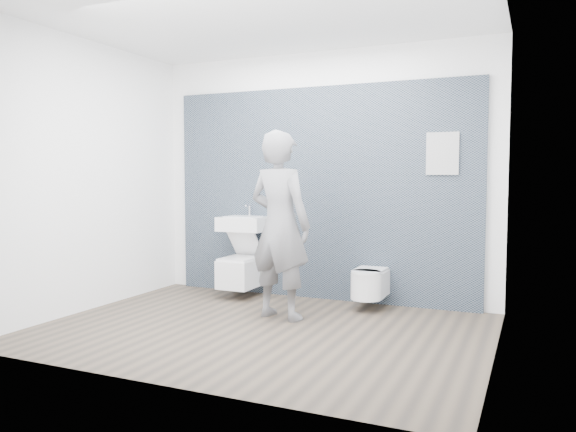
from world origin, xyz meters
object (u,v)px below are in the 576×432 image
at_px(toilet_rounded, 369,284).
at_px(visitor, 280,225).
at_px(washbasin, 244,223).
at_px(toilet_square, 241,271).

height_order(toilet_rounded, visitor, visitor).
xyz_separation_m(washbasin, visitor, (0.82, -0.78, 0.07)).
height_order(washbasin, toilet_square, washbasin).
xyz_separation_m(washbasin, toilet_rounded, (1.52, -0.07, -0.58)).
bearing_deg(toilet_rounded, washbasin, 177.44).
distance_m(washbasin, toilet_square, 0.55).
height_order(washbasin, visitor, visitor).
xyz_separation_m(toilet_rounded, visitor, (-0.70, -0.71, 0.65)).
height_order(toilet_square, toilet_rounded, toilet_square).
bearing_deg(visitor, washbasin, -32.78).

